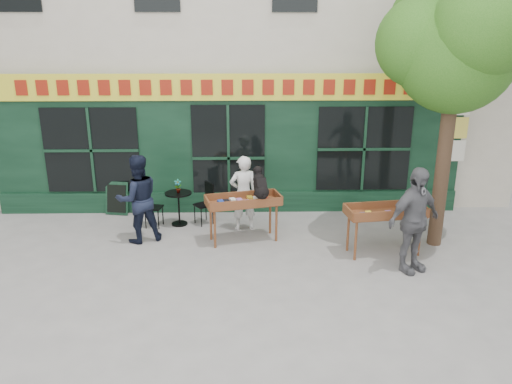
% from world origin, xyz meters
% --- Properties ---
extents(ground, '(80.00, 80.00, 0.00)m').
position_xyz_m(ground, '(0.00, 0.00, 0.00)').
color(ground, slate).
rests_on(ground, ground).
extents(building, '(14.00, 7.26, 10.00)m').
position_xyz_m(building, '(0.00, 5.97, 4.97)').
color(building, beige).
rests_on(building, ground).
extents(street_tree, '(3.05, 2.90, 5.60)m').
position_xyz_m(street_tree, '(4.34, 0.36, 4.11)').
color(street_tree, '#382619').
rests_on(street_tree, ground).
extents(book_cart_center, '(1.61, 0.97, 0.99)m').
position_xyz_m(book_cart_center, '(0.35, 0.56, 0.82)').
color(book_cart_center, brown).
rests_on(book_cart_center, ground).
extents(dog, '(0.48, 0.67, 0.60)m').
position_xyz_m(dog, '(0.70, 0.51, 1.29)').
color(dog, black).
rests_on(dog, book_cart_center).
extents(woman, '(0.69, 0.54, 1.67)m').
position_xyz_m(woman, '(0.35, 1.21, 0.83)').
color(woman, silver).
rests_on(woman, ground).
extents(book_cart_right, '(1.57, 0.82, 0.99)m').
position_xyz_m(book_cart_right, '(3.10, -0.14, 0.82)').
color(book_cart_right, brown).
rests_on(book_cart_right, ground).
extents(man_right, '(1.24, 0.96, 1.96)m').
position_xyz_m(man_right, '(3.40, -0.89, 0.98)').
color(man_right, '#535358').
rests_on(man_right, ground).
extents(bistro_table, '(0.60, 0.60, 0.76)m').
position_xyz_m(bistro_table, '(-1.11, 1.49, 0.54)').
color(bistro_table, black).
rests_on(bistro_table, ground).
extents(bistro_chair_left, '(0.42, 0.42, 0.95)m').
position_xyz_m(bistro_chair_left, '(-1.75, 1.40, 0.56)').
color(bistro_chair_left, black).
rests_on(bistro_chair_left, ground).
extents(bistro_chair_right, '(0.51, 0.50, 0.95)m').
position_xyz_m(bistro_chair_right, '(-0.49, 1.59, 0.56)').
color(bistro_chair_right, black).
rests_on(bistro_chair_right, ground).
extents(potted_plant, '(0.17, 0.12, 0.31)m').
position_xyz_m(potted_plant, '(-1.11, 1.49, 0.92)').
color(potted_plant, gray).
rests_on(potted_plant, bistro_table).
extents(man_left, '(1.11, 1.01, 1.85)m').
position_xyz_m(man_left, '(-1.81, 0.59, 0.92)').
color(man_left, black).
rests_on(man_left, ground).
extents(chalkboard, '(0.58, 0.28, 0.79)m').
position_xyz_m(chalkboard, '(-2.69, 2.19, 0.40)').
color(chalkboard, black).
rests_on(chalkboard, ground).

